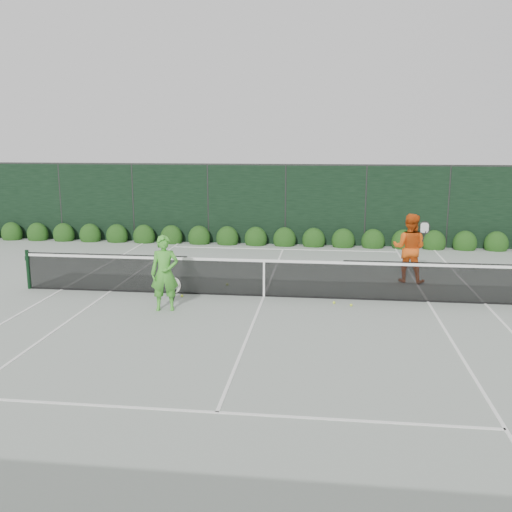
# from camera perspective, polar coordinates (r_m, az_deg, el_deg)

# --- Properties ---
(ground) EXTENTS (80.00, 80.00, 0.00)m
(ground) POSITION_cam_1_polar(r_m,az_deg,el_deg) (14.73, 0.80, -4.07)
(ground) COLOR gray
(ground) RESTS_ON ground
(tennis_net) EXTENTS (12.90, 0.10, 1.07)m
(tennis_net) POSITION_cam_1_polar(r_m,az_deg,el_deg) (14.60, 0.71, -2.06)
(tennis_net) COLOR black
(tennis_net) RESTS_ON ground
(player_woman) EXTENTS (0.72, 0.55, 1.79)m
(player_woman) POSITION_cam_1_polar(r_m,az_deg,el_deg) (13.56, -9.12, -1.71)
(player_woman) COLOR green
(player_woman) RESTS_ON ground
(player_man) EXTENTS (1.13, 0.99, 1.95)m
(player_man) POSITION_cam_1_polar(r_m,az_deg,el_deg) (16.59, 15.09, 0.78)
(player_man) COLOR #D44F11
(player_man) RESTS_ON ground
(court_lines) EXTENTS (11.03, 23.83, 0.01)m
(court_lines) POSITION_cam_1_polar(r_m,az_deg,el_deg) (14.73, 0.80, -4.05)
(court_lines) COLOR white
(court_lines) RESTS_ON ground
(windscreen_fence) EXTENTS (32.00, 21.07, 3.06)m
(windscreen_fence) POSITION_cam_1_polar(r_m,az_deg,el_deg) (11.75, -0.63, -0.53)
(windscreen_fence) COLOR black
(windscreen_fence) RESTS_ON ground
(hedge_row) EXTENTS (31.66, 0.65, 0.94)m
(hedge_row) POSITION_cam_1_polar(r_m,az_deg,el_deg) (21.63, 2.87, 1.65)
(hedge_row) COLOR #11340E
(hedge_row) RESTS_ON ground
(tennis_balls) EXTENTS (4.88, 1.67, 0.07)m
(tennis_balls) POSITION_cam_1_polar(r_m,az_deg,el_deg) (14.58, -0.73, -4.10)
(tennis_balls) COLOR #CDEA34
(tennis_balls) RESTS_ON ground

